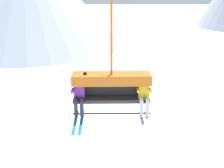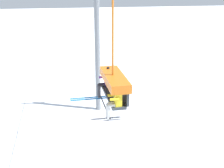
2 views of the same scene
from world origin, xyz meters
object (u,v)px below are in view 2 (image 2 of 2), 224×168
lift_tower_near (97,46)px  skier_purple (104,81)px  chairlift_chair (115,81)px  skier_yellow (114,101)px

lift_tower_near → skier_purple: 8.36m
lift_tower_near → chairlift_chair: size_ratio=2.07×
lift_tower_near → skier_yellow: size_ratio=5.33×
chairlift_chair → lift_tower_near: bearing=175.6°
chairlift_chair → skier_purple: size_ratio=2.58×
chairlift_chair → skier_purple: chairlift_chair is taller
lift_tower_near → chairlift_chair: (9.27, -0.71, 0.66)m
skier_purple → skier_yellow: skier_purple is taller
lift_tower_near → skier_purple: size_ratio=5.33×
chairlift_chair → skier_yellow: size_ratio=2.58×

